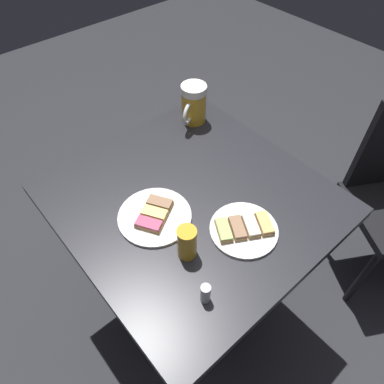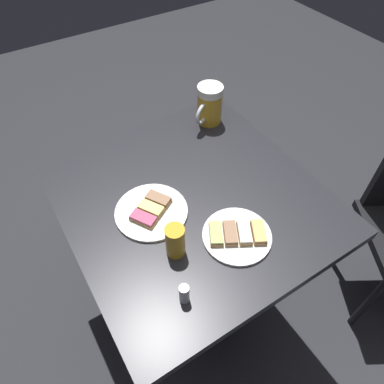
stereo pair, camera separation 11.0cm
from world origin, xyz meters
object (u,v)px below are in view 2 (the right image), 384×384
(plate_near, at_px, (237,235))
(plate_far, at_px, (151,211))
(salt_shaker, at_px, (184,294))
(beer_mug, at_px, (209,105))
(beer_glass_small, at_px, (175,241))

(plate_near, height_order, plate_far, same)
(plate_far, bearing_deg, salt_shaker, 78.52)
(plate_far, relative_size, beer_mug, 1.48)
(salt_shaker, bearing_deg, beer_mug, -128.66)
(beer_mug, distance_m, beer_glass_small, 0.60)
(beer_mug, bearing_deg, salt_shaker, 51.34)
(salt_shaker, bearing_deg, beer_glass_small, -111.63)
(plate_near, relative_size, salt_shaker, 3.14)
(beer_mug, xyz_separation_m, salt_shaker, (0.46, 0.57, -0.04))
(plate_far, xyz_separation_m, salt_shaker, (0.06, 0.29, 0.02))
(plate_far, height_order, beer_mug, beer_mug)
(plate_near, xyz_separation_m, plate_far, (0.17, -0.21, -0.00))
(plate_near, height_order, beer_mug, beer_mug)
(beer_glass_small, relative_size, salt_shaker, 1.67)
(plate_near, distance_m, beer_glass_small, 0.19)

